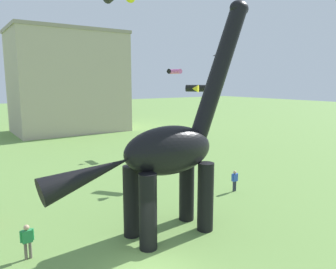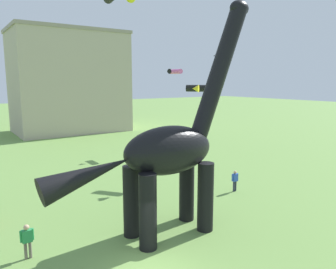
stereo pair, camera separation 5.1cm
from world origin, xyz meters
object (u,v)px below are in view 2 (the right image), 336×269
(person_vendor_side, at_px, (27,238))
(kite_near_high, at_px, (198,88))
(kite_mid_left, at_px, (220,55))
(person_strolling_adult, at_px, (235,179))
(kite_apex, at_px, (174,71))
(dinosaur_sculpture, at_px, (168,150))

(person_vendor_side, bearing_deg, kite_near_high, 13.28)
(kite_near_high, bearing_deg, kite_mid_left, 39.36)
(person_strolling_adult, distance_m, person_vendor_side, 14.37)
(kite_apex, bearing_deg, dinosaur_sculpture, -125.99)
(person_vendor_side, height_order, kite_mid_left, kite_mid_left)
(dinosaur_sculpture, distance_m, kite_mid_left, 25.50)
(dinosaur_sculpture, xyz_separation_m, kite_mid_left, (18.52, 16.26, 6.55))
(dinosaur_sculpture, height_order, person_vendor_side, dinosaur_sculpture)
(person_strolling_adult, height_order, kite_near_high, kite_near_high)
(kite_near_high, bearing_deg, person_vendor_side, -156.63)
(person_strolling_adult, bearing_deg, kite_apex, 119.29)
(dinosaur_sculpture, distance_m, person_strolling_adult, 8.87)
(person_vendor_side, height_order, kite_apex, kite_apex)
(kite_mid_left, distance_m, kite_apex, 6.30)
(person_vendor_side, relative_size, kite_near_high, 0.75)
(person_vendor_side, xyz_separation_m, kite_apex, (19.28, 15.97, 8.03))
(person_strolling_adult, relative_size, kite_mid_left, 0.90)
(person_strolling_adult, bearing_deg, person_vendor_side, -126.92)
(person_strolling_adult, height_order, kite_mid_left, kite_mid_left)
(dinosaur_sculpture, xyz_separation_m, person_strolling_adult, (7.68, 2.72, -3.51))
(dinosaur_sculpture, bearing_deg, kite_mid_left, 33.15)
(kite_apex, bearing_deg, person_strolling_adult, -108.69)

